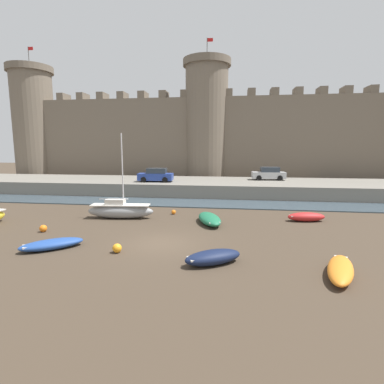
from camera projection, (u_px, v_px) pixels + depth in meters
name	position (u px, v px, depth m)	size (l,w,h in m)	color
ground_plane	(161.00, 243.00, 17.87)	(160.00, 160.00, 0.00)	#423528
water_channel	(191.00, 203.00, 30.33)	(80.00, 4.50, 0.10)	#3D4C56
quay_road	(199.00, 187.00, 37.32)	(69.50, 10.00, 1.55)	slate
castle	(206.00, 131.00, 45.93)	(64.63, 7.13, 21.51)	#706354
rowboat_midflat_right	(213.00, 257.00, 14.67)	(3.12, 2.46, 0.71)	#141E3D
sailboat_foreground_left	(120.00, 210.00, 24.03)	(5.39, 1.73, 6.76)	gray
rowboat_foreground_right	(209.00, 219.00, 22.40)	(2.58, 4.04, 0.72)	#1E6B47
rowboat_near_channel_right	(52.00, 244.00, 16.84)	(3.38, 2.97, 0.56)	#234793
rowboat_foreground_centre	(340.00, 269.00, 13.33)	(2.17, 3.73, 0.61)	orange
rowboat_midflat_left	(306.00, 217.00, 23.10)	(2.98, 1.43, 0.69)	red
mooring_buoy_near_channel	(117.00, 248.00, 16.28)	(0.50, 0.50, 0.50)	orange
mooring_buoy_mid_mud	(43.00, 228.00, 20.23)	(0.48, 0.48, 0.48)	orange
mooring_buoy_near_shore	(174.00, 212.00, 25.51)	(0.38, 0.38, 0.38)	orange
car_quay_east	(156.00, 175.00, 35.68)	(4.18, 2.04, 1.62)	#263F99
car_quay_centre_east	(269.00, 174.00, 37.62)	(4.18, 2.04, 1.62)	#B2B5B7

